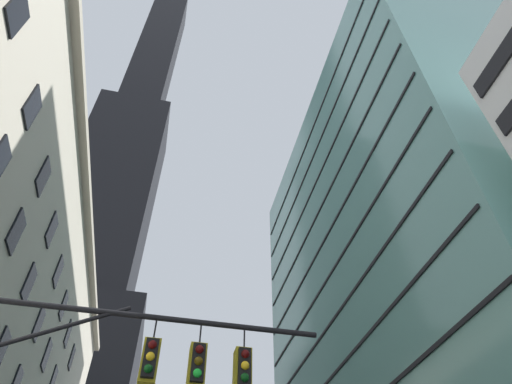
# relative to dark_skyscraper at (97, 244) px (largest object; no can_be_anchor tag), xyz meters

# --- Properties ---
(dark_skyscraper) EXTENTS (28.21, 28.21, 222.32)m
(dark_skyscraper) POSITION_rel_dark_skyscraper_xyz_m (0.00, 0.00, 0.00)
(dark_skyscraper) COLOR black
(dark_skyscraper) RESTS_ON ground
(glass_office_midrise) EXTENTS (16.30, 38.40, 48.88)m
(glass_office_midrise) POSITION_rel_dark_skyscraper_xyz_m (39.65, -55.93, -40.74)
(glass_office_midrise) COLOR slate
(glass_office_midrise) RESTS_ON ground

